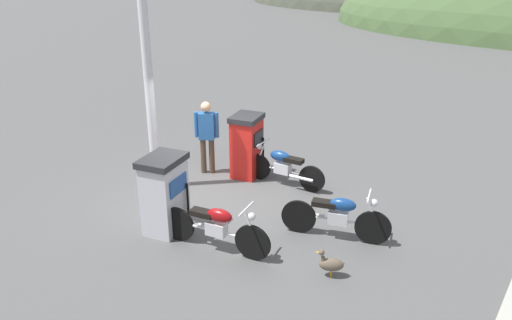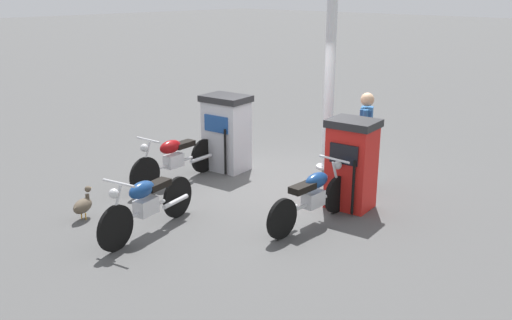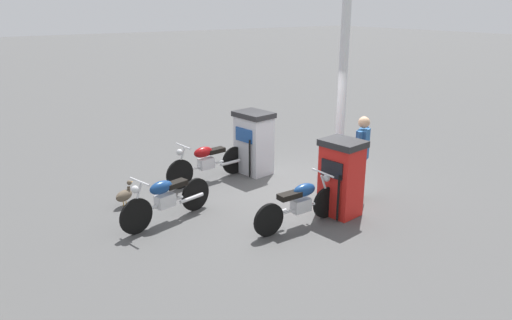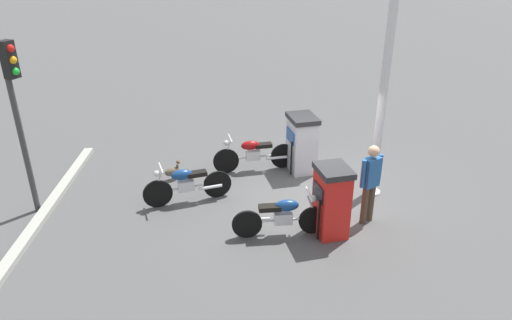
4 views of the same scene
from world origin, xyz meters
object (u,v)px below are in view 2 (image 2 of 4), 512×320
(attendant_person, at_px, (365,134))
(canopy_support_pole, at_px, (330,59))
(motorcycle_extra, at_px, (147,202))
(motorcycle_near_pump, at_px, (174,157))
(fuel_pump_far, at_px, (351,164))
(wandering_duck, at_px, (83,205))
(fuel_pump_near, at_px, (226,132))
(motorcycle_far_pump, at_px, (313,196))

(attendant_person, xyz_separation_m, canopy_support_pole, (-0.55, -1.21, 1.16))
(motorcycle_extra, relative_size, attendant_person, 1.14)
(motorcycle_near_pump, height_order, attendant_person, attendant_person)
(fuel_pump_far, distance_m, motorcycle_near_pump, 3.28)
(attendant_person, bearing_deg, wandering_duck, -30.13)
(fuel_pump_far, height_order, attendant_person, attendant_person)
(motorcycle_extra, distance_m, wandering_duck, 1.25)
(fuel_pump_near, relative_size, wandering_duck, 3.01)
(motorcycle_far_pump, distance_m, wandering_duck, 3.57)
(canopy_support_pole, bearing_deg, fuel_pump_near, -43.82)
(fuel_pump_far, height_order, motorcycle_near_pump, fuel_pump_far)
(motorcycle_near_pump, distance_m, attendant_person, 3.47)
(fuel_pump_far, relative_size, motorcycle_far_pump, 0.76)
(fuel_pump_near, relative_size, motorcycle_far_pump, 0.76)
(motorcycle_far_pump, xyz_separation_m, wandering_duck, (2.30, -2.72, -0.22))
(motorcycle_far_pump, height_order, canopy_support_pole, canopy_support_pole)
(fuel_pump_far, relative_size, wandering_duck, 2.99)
(wandering_duck, distance_m, canopy_support_pole, 5.24)
(motorcycle_extra, bearing_deg, attendant_person, 161.71)
(motorcycle_far_pump, bearing_deg, wandering_duck, -49.69)
(wandering_duck, bearing_deg, canopy_support_pole, 165.63)
(wandering_duck, bearing_deg, attendant_person, 149.87)
(motorcycle_near_pump, distance_m, wandering_duck, 2.09)
(canopy_support_pole, bearing_deg, motorcycle_near_pump, -29.40)
(fuel_pump_far, xyz_separation_m, motorcycle_near_pump, (1.22, -3.04, -0.26))
(fuel_pump_near, height_order, attendant_person, attendant_person)
(attendant_person, distance_m, canopy_support_pole, 1.77)
(motorcycle_near_pump, height_order, canopy_support_pole, canopy_support_pole)
(fuel_pump_near, distance_m, wandering_duck, 3.32)
(fuel_pump_far, bearing_deg, attendant_person, -159.82)
(fuel_pump_far, distance_m, attendant_person, 0.98)
(attendant_person, relative_size, canopy_support_pole, 0.39)
(canopy_support_pole, bearing_deg, wandering_duck, -14.37)
(motorcycle_near_pump, xyz_separation_m, wandering_duck, (2.06, 0.29, -0.25))
(attendant_person, bearing_deg, canopy_support_pole, -114.53)
(motorcycle_near_pump, bearing_deg, canopy_support_pole, 150.60)
(motorcycle_near_pump, distance_m, motorcycle_far_pump, 3.02)
(motorcycle_extra, bearing_deg, fuel_pump_far, 151.43)
(motorcycle_extra, height_order, attendant_person, attendant_person)
(motorcycle_far_pump, bearing_deg, fuel_pump_near, -108.61)
(motorcycle_far_pump, bearing_deg, attendant_person, -170.95)
(motorcycle_near_pump, relative_size, motorcycle_far_pump, 1.11)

